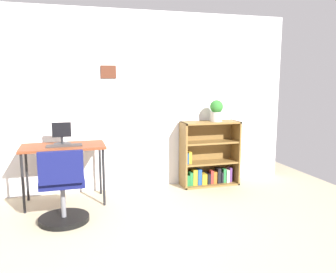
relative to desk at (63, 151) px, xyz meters
name	(u,v)px	position (x,y,z in m)	size (l,w,h in m)	color
ground_plane	(136,271)	(0.52, -1.73, -0.64)	(6.24, 6.24, 0.00)	tan
wall_back	(103,102)	(0.52, 0.42, 0.54)	(5.20, 0.12, 2.35)	silver
desk	(63,151)	(0.00, 0.00, 0.00)	(0.96, 0.51, 0.71)	brown
monitor	(62,135)	(-0.01, 0.07, 0.18)	(0.22, 0.20, 0.26)	#262628
keyboard	(64,146)	(0.02, -0.07, 0.07)	(0.40, 0.12, 0.02)	#38322F
office_chair	(63,192)	(-0.02, -0.63, -0.30)	(0.52, 0.55, 0.80)	black
bookshelf_low	(208,157)	(1.94, 0.22, -0.25)	(0.81, 0.30, 0.90)	brown
potted_plant_on_shelf	(216,110)	(2.02, 0.17, 0.41)	(0.18, 0.18, 0.29)	#B7B2A8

